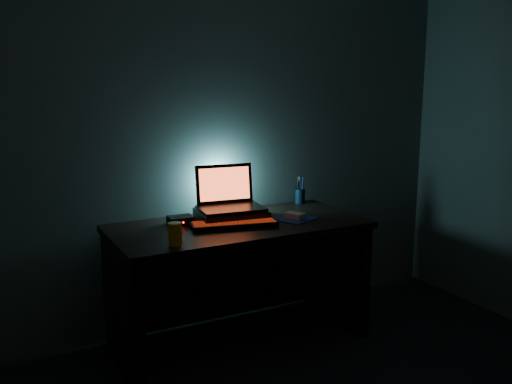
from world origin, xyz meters
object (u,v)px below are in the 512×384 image
laptop (228,198)px  mouse (295,216)px  router (180,220)px  keyboard (234,224)px  juice_glass (175,234)px  pen_cup (300,196)px

laptop → mouse: laptop is taller
router → keyboard: bearing=-33.7°
mouse → juice_glass: (-0.83, -0.18, 0.04)m
router → juice_glass: bearing=-110.3°
laptop → pen_cup: (0.61, 0.15, -0.07)m
pen_cup → router: bearing=-170.3°
juice_glass → router: size_ratio=0.81×
pen_cup → juice_glass: (-1.09, -0.54, 0.01)m
laptop → mouse: (0.34, -0.22, -0.10)m
laptop → keyboard: (-0.06, -0.20, -0.11)m
laptop → pen_cup: bearing=20.3°
laptop → router: (-0.31, -0.01, -0.10)m
keyboard → pen_cup: 0.75m
mouse → pen_cup: size_ratio=1.16×
juice_glass → router: (0.17, 0.39, -0.04)m
router → mouse: bearing=-13.9°
juice_glass → router: 0.43m
keyboard → pen_cup: (0.67, 0.35, 0.03)m
laptop → keyboard: bearing=-99.5°
pen_cup → mouse: bearing=-126.0°
keyboard → juice_glass: size_ratio=4.36×
keyboard → juice_glass: bearing=-143.5°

